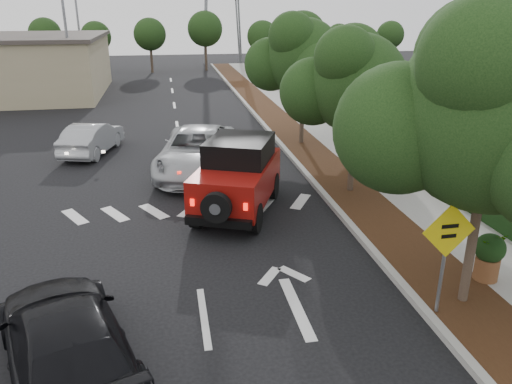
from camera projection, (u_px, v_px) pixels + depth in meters
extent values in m
plane|color=black|center=(204.00, 317.00, 10.45)|extent=(120.00, 120.00, 0.00)
cube|color=#9E9B93|center=(285.00, 150.00, 22.24)|extent=(0.20, 70.00, 0.15)
cube|color=black|center=(307.00, 149.00, 22.41)|extent=(1.80, 70.00, 0.12)
cube|color=gray|center=(347.00, 147.00, 22.73)|extent=(2.00, 70.00, 0.12)
cube|color=black|center=(377.00, 139.00, 22.84)|extent=(0.80, 70.00, 0.80)
cylinder|color=black|center=(223.00, 182.00, 17.08)|extent=(0.62, 0.93, 0.88)
cylinder|color=black|center=(273.00, 186.00, 16.74)|extent=(0.62, 0.93, 0.88)
cylinder|color=black|center=(197.00, 213.00, 14.54)|extent=(0.62, 0.93, 0.88)
cylinder|color=black|center=(255.00, 218.00, 14.20)|extent=(0.62, 0.93, 0.88)
cube|color=maroon|center=(237.00, 180.00, 15.43)|extent=(3.39, 4.53, 1.10)
cube|color=black|center=(240.00, 149.00, 15.41)|extent=(2.54, 2.77, 0.71)
cube|color=maroon|center=(249.00, 168.00, 16.87)|extent=(2.05, 1.72, 0.90)
cube|color=black|center=(218.00, 222.00, 13.66)|extent=(1.82, 0.90, 0.24)
cylinder|color=black|center=(216.00, 208.00, 13.34)|extent=(0.87, 0.54, 0.84)
cube|color=#FF190C|center=(192.00, 202.00, 13.69)|extent=(0.12, 0.08, 0.20)
cube|color=#FF190C|center=(245.00, 207.00, 13.39)|extent=(0.12, 0.08, 0.20)
imported|color=#ABAEB3|center=(198.00, 151.00, 19.24)|extent=(3.88, 6.47, 1.68)
imported|color=black|center=(65.00, 340.00, 8.61)|extent=(3.47, 5.27, 1.42)
imported|color=#A0A3A7|center=(92.00, 138.00, 21.78)|extent=(2.50, 4.36, 1.36)
imported|color=#B4B6BC|center=(28.00, 91.00, 33.11)|extent=(4.84, 2.22, 1.61)
cylinder|color=slate|center=(443.00, 264.00, 10.05)|extent=(0.08, 0.08, 2.23)
cube|color=yellow|center=(449.00, 231.00, 9.76)|extent=(1.14, 0.06, 1.14)
cube|color=black|center=(450.00, 226.00, 9.70)|extent=(0.36, 0.02, 0.08)
cube|color=black|center=(449.00, 236.00, 9.77)|extent=(0.32, 0.02, 0.08)
cylinder|color=brown|center=(486.00, 268.00, 11.59)|extent=(0.57, 0.57, 0.55)
sphere|color=black|center=(490.00, 248.00, 11.41)|extent=(0.69, 0.69, 0.69)
imported|color=black|center=(491.00, 245.00, 11.38)|extent=(0.60, 0.52, 0.65)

